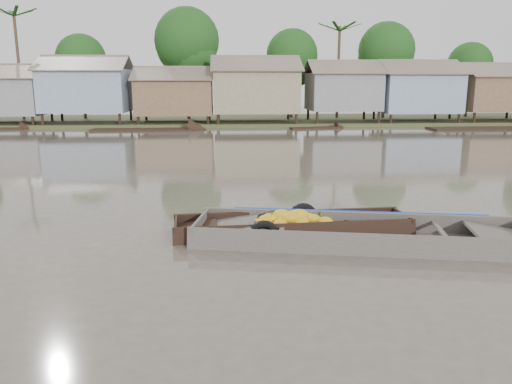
{
  "coord_description": "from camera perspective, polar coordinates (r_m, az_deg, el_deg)",
  "views": [
    {
      "loc": [
        -0.08,
        -10.54,
        3.45
      ],
      "look_at": [
        0.7,
        1.28,
        0.8
      ],
      "focal_mm": 35.0,
      "sensor_mm": 36.0,
      "label": 1
    }
  ],
  "objects": [
    {
      "name": "ground",
      "position": [
        11.09,
        -3.19,
        -5.53
      ],
      "size": [
        120.0,
        120.0,
        0.0
      ],
      "primitive_type": "plane",
      "color": "#524A3F",
      "rests_on": "ground"
    },
    {
      "name": "banana_boat",
      "position": [
        11.61,
        3.82,
        -3.92
      ],
      "size": [
        5.54,
        1.65,
        0.79
      ],
      "rotation": [
        0.0,
        0.0,
        0.06
      ],
      "color": "black",
      "rests_on": "ground"
    },
    {
      "name": "distant_boats",
      "position": [
        35.54,
        12.4,
        6.66
      ],
      "size": [
        47.14,
        15.3,
        0.35
      ],
      "color": "black",
      "rests_on": "ground"
    },
    {
      "name": "viewer_boat",
      "position": [
        11.18,
        11.95,
        -5.33
      ],
      "size": [
        7.51,
        3.23,
        0.59
      ],
      "rotation": [
        0.0,
        0.0,
        -0.19
      ],
      "color": "#443F39",
      "rests_on": "ground"
    },
    {
      "name": "riverbank",
      "position": [
        42.52,
        0.43,
        12.09
      ],
      "size": [
        120.0,
        12.47,
        10.22
      ],
      "color": "#384723",
      "rests_on": "ground"
    }
  ]
}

